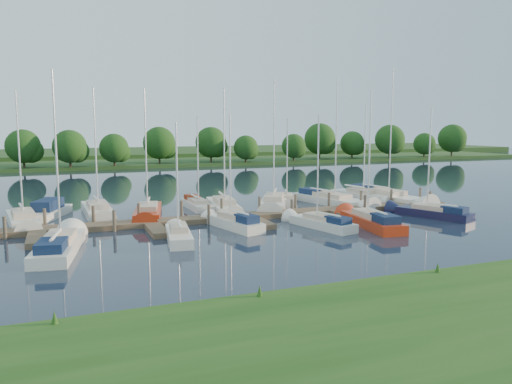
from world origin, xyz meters
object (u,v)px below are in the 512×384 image
object	(u,v)px
sailboat_n_0	(23,222)
sailboat_s_2	(234,224)
sailboat_n_5	(224,208)
dock	(249,218)
motorboat	(47,214)

from	to	relation	value
sailboat_n_0	sailboat_s_2	world-z (taller)	sailboat_n_0
sailboat_n_5	sailboat_s_2	distance (m)	7.64
dock	sailboat_n_0	bearing A→B (deg)	165.79
sailboat_n_0	motorboat	xyz separation A→B (m)	(1.67, 2.73, 0.10)
dock	motorboat	xyz separation A→B (m)	(-15.50, 7.08, 0.18)
sailboat_s_2	sailboat_n_0	bearing A→B (deg)	140.92
dock	motorboat	distance (m)	17.05
sailboat_n_0	motorboat	distance (m)	3.21
sailboat_s_2	dock	bearing A→B (deg)	35.86
sailboat_n_0	sailboat_s_2	xyz separation A→B (m)	(14.91, -7.03, 0.06)
dock	sailboat_n_5	world-z (taller)	sailboat_n_5
sailboat_n_0	dock	bearing A→B (deg)	157.67
dock	motorboat	bearing A→B (deg)	155.44
dock	sailboat_n_0	world-z (taller)	sailboat_n_0
sailboat_n_5	sailboat_s_2	size ratio (longest dim) A/B	1.28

